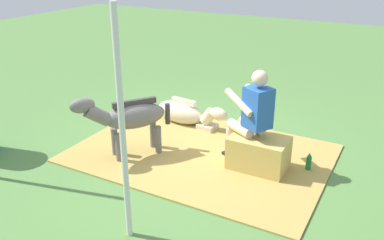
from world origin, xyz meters
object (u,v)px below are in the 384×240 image
object	(u,v)px
tent_pole_left	(122,131)
pony_standing	(129,117)
pony_lying	(185,113)
hay_bale	(258,153)
soda_bottle	(309,162)
person_seated	(251,114)

from	to	relation	value
tent_pole_left	pony_standing	bearing A→B (deg)	-54.14
pony_standing	pony_lying	xyz separation A→B (m)	(-0.10, -1.34, -0.39)
hay_bale	pony_standing	size ratio (longest dim) A/B	0.63
hay_bale	tent_pole_left	size ratio (longest dim) A/B	0.32
soda_bottle	tent_pole_left	world-z (taller)	tent_pole_left
hay_bale	soda_bottle	xyz separation A→B (m)	(-0.59, -0.26, -0.10)
tent_pole_left	pony_lying	bearing A→B (deg)	-71.71
tent_pole_left	hay_bale	bearing A→B (deg)	-109.53
pony_standing	pony_lying	size ratio (longest dim) A/B	0.86
tent_pole_left	person_seated	bearing A→B (deg)	-105.00
pony_lying	tent_pole_left	size ratio (longest dim) A/B	0.59
person_seated	pony_standing	distance (m)	1.62
pony_standing	pony_lying	world-z (taller)	pony_standing
hay_bale	pony_lying	size ratio (longest dim) A/B	0.54
hay_bale	pony_lying	distance (m)	1.78
pony_standing	pony_lying	bearing A→B (deg)	-94.28
pony_standing	tent_pole_left	world-z (taller)	tent_pole_left
hay_bale	soda_bottle	size ratio (longest dim) A/B	2.83
soda_bottle	tent_pole_left	size ratio (longest dim) A/B	0.11
person_seated	soda_bottle	size ratio (longest dim) A/B	5.12
pony_standing	tent_pole_left	distance (m)	1.80
person_seated	pony_lying	size ratio (longest dim) A/B	0.98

